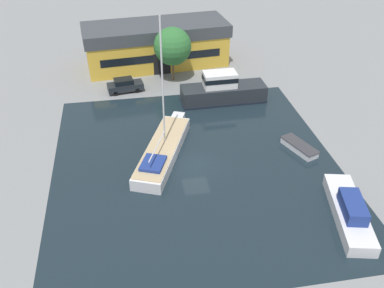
# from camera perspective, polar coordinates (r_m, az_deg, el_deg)

# --- Properties ---
(ground_plane) EXTENTS (440.00, 440.00, 0.00)m
(ground_plane) POSITION_cam_1_polar(r_m,az_deg,el_deg) (40.67, 0.53, -2.89)
(ground_plane) COLOR gray
(water_canal) EXTENTS (26.73, 29.73, 0.01)m
(water_canal) POSITION_cam_1_polar(r_m,az_deg,el_deg) (40.66, 0.53, -2.89)
(water_canal) COLOR black
(water_canal) RESTS_ON ground
(warehouse_building) EXTENTS (20.24, 9.19, 5.84)m
(warehouse_building) POSITION_cam_1_polar(r_m,az_deg,el_deg) (61.00, -4.79, 13.13)
(warehouse_building) COLOR gold
(warehouse_building) RESTS_ON ground
(quay_tree_near_building) EXTENTS (4.80, 4.80, 7.03)m
(quay_tree_near_building) POSITION_cam_1_polar(r_m,az_deg,el_deg) (55.36, -2.62, 12.88)
(quay_tree_near_building) COLOR brown
(quay_tree_near_building) RESTS_ON ground
(parked_car) EXTENTS (4.59, 2.41, 1.72)m
(parked_car) POSITION_cam_1_polar(r_m,az_deg,el_deg) (54.31, -8.94, 7.75)
(parked_car) COLOR #1E2328
(parked_car) RESTS_ON ground
(sailboat_moored) EXTENTS (6.90, 12.57, 13.54)m
(sailboat_moored) POSITION_cam_1_polar(r_m,az_deg,el_deg) (41.75, -3.87, -0.72)
(sailboat_moored) COLOR silver
(sailboat_moored) RESTS_ON water_canal
(motor_cruiser) EXTENTS (10.19, 3.27, 3.72)m
(motor_cruiser) POSITION_cam_1_polar(r_m,az_deg,el_deg) (51.29, 4.10, 7.11)
(motor_cruiser) COLOR #23282D
(motor_cruiser) RESTS_ON water_canal
(small_dinghy) EXTENTS (2.88, 4.44, 0.72)m
(small_dinghy) POSITION_cam_1_polar(r_m,az_deg,el_deg) (43.90, 14.12, -0.39)
(small_dinghy) COLOR silver
(small_dinghy) RESTS_ON water_canal
(cabin_boat) EXTENTS (4.09, 8.97, 2.14)m
(cabin_boat) POSITION_cam_1_polar(r_m,az_deg,el_deg) (36.87, 20.26, -8.38)
(cabin_boat) COLOR silver
(cabin_boat) RESTS_ON water_canal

